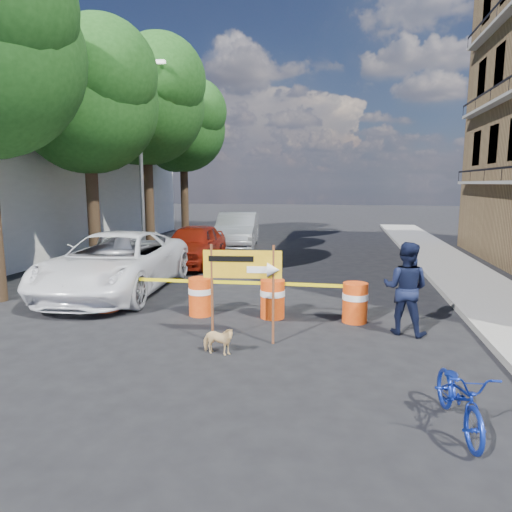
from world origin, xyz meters
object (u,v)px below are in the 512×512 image
at_px(dog, 218,341).
at_px(sedan_silver, 237,230).
at_px(barrel_far_left, 107,292).
at_px(suv_white, 116,263).
at_px(bicycle, 462,367).
at_px(barrel_mid_right, 273,298).
at_px(pedestrian, 405,288).
at_px(barrel_mid_left, 201,296).
at_px(barrel_far_right, 355,302).
at_px(detour_sign, 253,272).
at_px(sedan_red, 193,245).

distance_m(dog, sedan_silver, 14.16).
xyz_separation_m(barrel_far_left, sedan_silver, (0.66, 11.51, 0.38)).
distance_m(suv_white, sedan_silver, 9.76).
distance_m(bicycle, suv_white, 9.96).
bearing_deg(bicycle, barrel_far_left, 144.19).
distance_m(barrel_mid_right, pedestrian, 2.98).
bearing_deg(barrel_mid_left, barrel_far_left, -178.55).
bearing_deg(pedestrian, dog, 47.14).
bearing_deg(barrel_far_right, dog, -134.99).
distance_m(barrel_far_right, bicycle, 4.59).
xyz_separation_m(detour_sign, dog, (-0.52, -0.71, -1.17)).
distance_m(detour_sign, pedestrian, 3.25).
bearing_deg(barrel_far_left, barrel_mid_left, 1.45).
bearing_deg(detour_sign, barrel_far_right, 36.03).
xyz_separation_m(barrel_far_left, barrel_far_right, (5.99, 0.17, 0.00)).
distance_m(barrel_far_left, suv_white, 2.01).
relative_size(barrel_far_left, sedan_red, 0.20).
xyz_separation_m(pedestrian, sedan_silver, (-6.32, 11.97, -0.11)).
bearing_deg(sedan_red, detour_sign, -66.49).
height_order(barrel_mid_left, suv_white, suv_white).
bearing_deg(sedan_silver, bicycle, -74.71).
distance_m(barrel_far_left, sedan_silver, 11.54).
bearing_deg(sedan_silver, suv_white, -105.15).
bearing_deg(dog, barrel_mid_left, 31.89).
height_order(barrel_far_left, detour_sign, detour_sign).
bearing_deg(dog, bicycle, -109.48).
height_order(barrel_mid_left, dog, barrel_mid_left).
xyz_separation_m(suv_white, sedan_red, (0.76, 4.74, -0.08)).
bearing_deg(suv_white, barrel_mid_left, -33.97).
relative_size(dog, sedan_silver, 0.12).
bearing_deg(pedestrian, barrel_far_right, -13.53).
xyz_separation_m(barrel_mid_left, bicycle, (4.78, -4.31, 0.36)).
bearing_deg(detour_sign, pedestrian, 15.52).
bearing_deg(bicycle, sedan_red, 118.10).
bearing_deg(detour_sign, sedan_silver, 98.16).
bearing_deg(bicycle, barrel_mid_left, 132.80).
relative_size(dog, suv_white, 0.10).
bearing_deg(barrel_far_right, bicycle, -75.00).
height_order(bicycle, dog, bicycle).
relative_size(barrel_mid_left, detour_sign, 0.46).
xyz_separation_m(barrel_mid_left, sedan_silver, (-1.73, 11.45, 0.38)).
bearing_deg(barrel_mid_right, suv_white, 160.63).
height_order(bicycle, suv_white, suv_white).
height_order(detour_sign, sedan_silver, detour_sign).
xyz_separation_m(bicycle, sedan_silver, (-6.51, 15.76, 0.02)).
bearing_deg(pedestrian, suv_white, 2.08).
bearing_deg(suv_white, pedestrian, -20.60).
bearing_deg(barrel_far_left, dog, -34.04).
bearing_deg(sedan_silver, pedestrian, -69.33).
xyz_separation_m(barrel_far_left, pedestrian, (6.98, -0.45, 0.50)).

